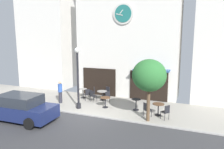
% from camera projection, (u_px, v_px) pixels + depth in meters
% --- Properties ---
extents(ground_plane, '(27.82, 10.83, 0.13)m').
position_uv_depth(ground_plane, '(83.00, 119.00, 12.84)').
color(ground_plane, '#9E998E').
extents(clock_building, '(8.47, 4.19, 11.49)m').
position_uv_depth(clock_building, '(129.00, 25.00, 17.82)').
color(clock_building, silver).
rests_on(clock_building, ground_plane).
extents(neighbor_building_left, '(5.24, 4.51, 15.29)m').
position_uv_depth(neighbor_building_left, '(51.00, 10.00, 21.38)').
color(neighbor_building_left, silver).
rests_on(neighbor_building_left, ground_plane).
extents(street_lamp, '(0.36, 0.36, 4.21)m').
position_uv_depth(street_lamp, '(78.00, 78.00, 14.42)').
color(street_lamp, black).
rests_on(street_lamp, ground_plane).
extents(street_tree, '(1.96, 1.77, 3.65)m').
position_uv_depth(street_tree, '(149.00, 76.00, 12.07)').
color(street_tree, brown).
rests_on(street_tree, ground_plane).
extents(cafe_table_center, '(0.65, 0.65, 0.76)m').
position_uv_depth(cafe_table_center, '(83.00, 92.00, 17.30)').
color(cafe_table_center, black).
rests_on(cafe_table_center, ground_plane).
extents(cafe_table_near_curb, '(0.78, 0.78, 0.73)m').
position_uv_depth(cafe_table_near_curb, '(102.00, 93.00, 16.61)').
color(cafe_table_near_curb, black).
rests_on(cafe_table_near_curb, ground_plane).
extents(cafe_table_leftmost, '(0.72, 0.72, 0.73)m').
position_uv_depth(cafe_table_leftmost, '(105.00, 100.00, 14.85)').
color(cafe_table_leftmost, black).
rests_on(cafe_table_leftmost, ground_plane).
extents(cafe_table_near_door, '(0.63, 0.63, 0.77)m').
position_uv_depth(cafe_table_near_door, '(136.00, 103.00, 14.32)').
color(cafe_table_near_door, black).
rests_on(cafe_table_near_door, ground_plane).
extents(cafe_table_center_left, '(0.73, 0.73, 0.76)m').
position_uv_depth(cafe_table_center_left, '(158.00, 107.00, 13.33)').
color(cafe_table_center_left, black).
rests_on(cafe_table_center_left, ground_plane).
extents(cafe_chair_curbside, '(0.56, 0.56, 0.90)m').
position_uv_depth(cafe_chair_curbside, '(166.00, 111.00, 12.60)').
color(cafe_chair_curbside, black).
rests_on(cafe_chair_curbside, ground_plane).
extents(cafe_chair_corner, '(0.56, 0.56, 0.90)m').
position_uv_depth(cafe_chair_corner, '(93.00, 91.00, 17.29)').
color(cafe_chair_corner, black).
rests_on(cafe_chair_corner, ground_plane).
extents(cafe_chair_under_awning, '(0.50, 0.50, 0.90)m').
position_uv_depth(cafe_chair_under_awning, '(107.00, 91.00, 17.34)').
color(cafe_chair_under_awning, black).
rests_on(cafe_chair_under_awning, ground_plane).
extents(cafe_chair_outer, '(0.56, 0.56, 0.90)m').
position_uv_depth(cafe_chair_outer, '(107.00, 96.00, 15.95)').
color(cafe_chair_outer, black).
rests_on(cafe_chair_outer, ground_plane).
extents(cafe_chair_facing_wall, '(0.56, 0.56, 0.90)m').
position_uv_depth(cafe_chair_facing_wall, '(147.00, 109.00, 13.07)').
color(cafe_chair_facing_wall, black).
rests_on(cafe_chair_facing_wall, ground_plane).
extents(cafe_chair_right_end, '(0.56, 0.56, 0.90)m').
position_uv_depth(cafe_chair_right_end, '(87.00, 94.00, 16.62)').
color(cafe_chair_right_end, black).
rests_on(cafe_chair_right_end, ground_plane).
extents(cafe_chair_facing_street, '(0.53, 0.53, 0.90)m').
position_uv_depth(cafe_chair_facing_street, '(93.00, 95.00, 16.22)').
color(cafe_chair_facing_street, black).
rests_on(cafe_chair_facing_street, ground_plane).
extents(pedestrian_blue, '(0.45, 0.45, 1.67)m').
position_uv_depth(pedestrian_blue, '(60.00, 92.00, 15.88)').
color(pedestrian_blue, '#2D2D38').
rests_on(pedestrian_blue, ground_plane).
extents(parked_car_navy, '(4.36, 2.13, 1.55)m').
position_uv_depth(parked_car_navy, '(20.00, 108.00, 12.52)').
color(parked_car_navy, navy).
rests_on(parked_car_navy, ground_plane).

